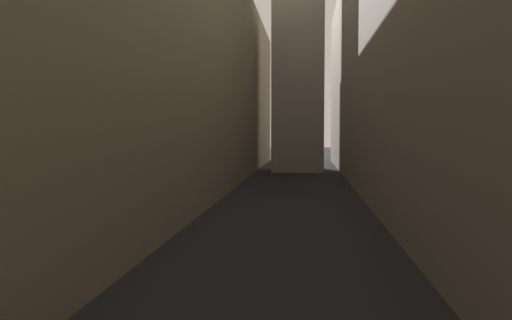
# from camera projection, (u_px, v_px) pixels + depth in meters

# --- Properties ---
(ground_plane) EXTENTS (264.00, 264.00, 0.00)m
(ground_plane) POSITION_uv_depth(u_px,v_px,m) (291.00, 202.00, 38.28)
(ground_plane) COLOR black
(building_block_left) EXTENTS (13.31, 108.00, 21.49)m
(building_block_left) POSITION_uv_depth(u_px,v_px,m) (139.00, 63.00, 40.86)
(building_block_left) COLOR gray
(building_block_left) RESTS_ON ground
(building_block_right) EXTENTS (11.74, 108.00, 24.69)m
(building_block_right) POSITION_uv_depth(u_px,v_px,m) (444.00, 37.00, 38.46)
(building_block_right) COLOR gray
(building_block_right) RESTS_ON ground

